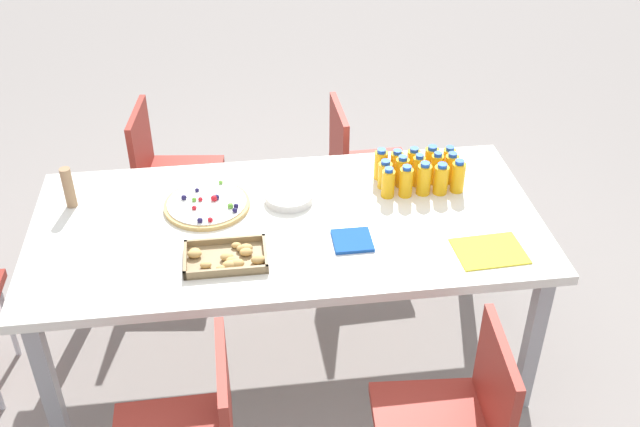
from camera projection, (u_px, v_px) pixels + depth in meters
ground_plane at (291, 354)px, 3.41m from camera, size 12.00×12.00×0.00m
party_table at (287, 233)px, 3.02m from camera, size 2.04×0.98×0.75m
chair_near_left at (361, 165)px, 3.83m from camera, size 0.41×0.41×0.83m
chair_near_right at (167, 170)px, 3.79m from camera, size 0.45×0.45×0.83m
chair_far_left at (456, 417)px, 2.48m from camera, size 0.43×0.43×0.83m
juice_bottle_0 at (449, 161)px, 3.25m from camera, size 0.05×0.05×0.13m
juice_bottle_1 at (431, 161)px, 3.24m from camera, size 0.06×0.06×0.14m
juice_bottle_2 at (413, 163)px, 3.24m from camera, size 0.06×0.06×0.14m
juice_bottle_3 at (397, 165)px, 3.23m from camera, size 0.06×0.06×0.13m
juice_bottle_4 at (381, 165)px, 3.22m from camera, size 0.06×0.06×0.14m
juice_bottle_5 at (451, 168)px, 3.19m from camera, size 0.06×0.06×0.14m
juice_bottle_6 at (437, 169)px, 3.19m from camera, size 0.05×0.05×0.15m
juice_bottle_7 at (418, 171)px, 3.17m from camera, size 0.05×0.05×0.15m
juice_bottle_8 at (402, 172)px, 3.17m from camera, size 0.06×0.06×0.14m
juice_bottle_9 at (385, 175)px, 3.16m from camera, size 0.06×0.06×0.13m
juice_bottle_10 at (458, 177)px, 3.13m from camera, size 0.06×0.06×0.15m
juice_bottle_11 at (441, 179)px, 3.12m from camera, size 0.06×0.06×0.14m
juice_bottle_12 at (424, 179)px, 3.12m from camera, size 0.06×0.06×0.15m
juice_bottle_13 at (406, 182)px, 3.10m from camera, size 0.06×0.06×0.14m
juice_bottle_14 at (388, 183)px, 3.10m from camera, size 0.06×0.06×0.14m
fruit_pizza at (207, 204)px, 3.06m from camera, size 0.35×0.35×0.05m
snack_tray at (228, 258)px, 2.77m from camera, size 0.31×0.20×0.04m
plate_stack at (289, 197)px, 3.10m from camera, size 0.20×0.20×0.03m
napkin_stack at (352, 240)px, 2.87m from camera, size 0.15×0.15×0.01m
cardboard_tube at (68, 188)px, 3.03m from camera, size 0.04×0.04×0.18m
paper_folder at (489, 251)px, 2.82m from camera, size 0.27×0.21×0.01m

